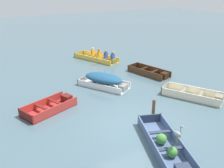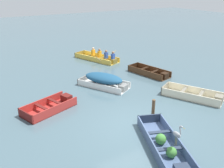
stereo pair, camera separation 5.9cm
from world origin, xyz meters
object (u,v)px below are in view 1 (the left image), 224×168
heron_on_dinghy (178,134)px  mooring_post (154,108)px  skiff_white_near_moored (104,80)px  rowboat_yellow_with_crew (99,58)px  dinghy_slate_blue_foreground (166,146)px  skiff_red_outer_moored (52,106)px  skiff_dark_varnish_far_moored (150,73)px  skiff_cream_mid_moored (195,95)px

heron_on_dinghy → mooring_post: 2.80m
skiff_white_near_moored → rowboat_yellow_with_crew: (2.18, 4.73, -0.20)m
dinghy_slate_blue_foreground → heron_on_dinghy: 0.86m
skiff_white_near_moored → skiff_red_outer_moored: bearing=-161.2°
skiff_white_near_moored → skiff_red_outer_moored: 3.63m
skiff_white_near_moored → dinghy_slate_blue_foreground: bearing=-98.9°
skiff_red_outer_moored → mooring_post: mooring_post is taller
dinghy_slate_blue_foreground → skiff_dark_varnish_far_moored: size_ratio=1.21×
skiff_dark_varnish_far_moored → skiff_red_outer_moored: 7.07m
skiff_white_near_moored → skiff_cream_mid_moored: (3.21, -3.70, -0.28)m
skiff_cream_mid_moored → rowboat_yellow_with_crew: rowboat_yellow_with_crew is taller
skiff_white_near_moored → rowboat_yellow_with_crew: 5.21m
skiff_white_near_moored → heron_on_dinghy: size_ratio=3.63×
skiff_white_near_moored → mooring_post: size_ratio=3.76×
dinghy_slate_blue_foreground → skiff_white_near_moored: size_ratio=1.15×
skiff_red_outer_moored → mooring_post: bearing=-39.0°
skiff_red_outer_moored → rowboat_yellow_with_crew: rowboat_yellow_with_crew is taller
skiff_red_outer_moored → skiff_dark_varnish_far_moored: bearing=11.3°
skiff_white_near_moored → skiff_red_outer_moored: size_ratio=1.14×
skiff_cream_mid_moored → skiff_dark_varnish_far_moored: 3.94m
skiff_dark_varnish_far_moored → skiff_cream_mid_moored: bearing=-94.4°
skiff_dark_varnish_far_moored → skiff_red_outer_moored: (-6.93, -1.39, 0.01)m
dinghy_slate_blue_foreground → skiff_red_outer_moored: dinghy_slate_blue_foreground is taller
skiff_white_near_moored → rowboat_yellow_with_crew: bearing=65.3°
skiff_cream_mid_moored → heron_on_dinghy: 5.11m
rowboat_yellow_with_crew → heron_on_dinghy: bearing=-105.3°
dinghy_slate_blue_foreground → mooring_post: size_ratio=4.34×
dinghy_slate_blue_foreground → mooring_post: (1.15, 2.08, 0.24)m
rowboat_yellow_with_crew → dinghy_slate_blue_foreground: bearing=-106.1°
dinghy_slate_blue_foreground → rowboat_yellow_with_crew: (3.15, 10.90, 0.06)m
heron_on_dinghy → skiff_cream_mid_moored: bearing=35.1°
skiff_cream_mid_moored → skiff_red_outer_moored: 7.10m
skiff_white_near_moored → skiff_cream_mid_moored: 4.90m
skiff_dark_varnish_far_moored → skiff_red_outer_moored: size_ratio=1.09×
heron_on_dinghy → skiff_dark_varnish_far_moored: bearing=57.0°
heron_on_dinghy → mooring_post: heron_on_dinghy is taller
skiff_dark_varnish_far_moored → heron_on_dinghy: size_ratio=3.48×
skiff_cream_mid_moored → skiff_red_outer_moored: bearing=159.1°
skiff_cream_mid_moored → mooring_post: (-3.02, -0.39, 0.26)m
skiff_red_outer_moored → rowboat_yellow_with_crew: size_ratio=0.70×
mooring_post → skiff_cream_mid_moored: bearing=7.3°
rowboat_yellow_with_crew → heron_on_dinghy: heron_on_dinghy is taller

